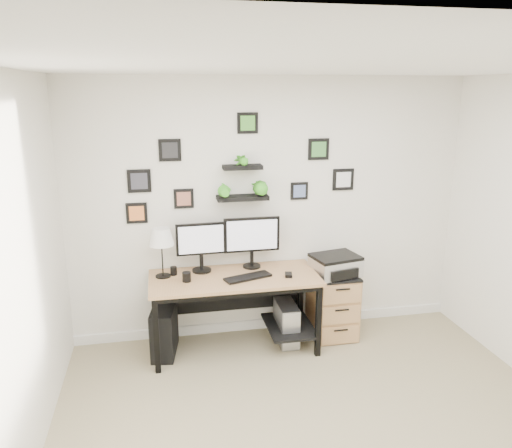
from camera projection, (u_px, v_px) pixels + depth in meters
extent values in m
plane|color=white|center=(352.00, 66.00, 2.78)|extent=(4.00, 4.00, 0.00)
plane|color=white|center=(270.00, 209.00, 5.02)|extent=(4.00, 0.00, 4.00)
cube|color=white|center=(270.00, 323.00, 5.33)|extent=(4.00, 0.03, 0.10)
cube|color=tan|center=(234.00, 278.00, 4.74)|extent=(1.60, 0.70, 0.03)
cube|color=black|center=(234.00, 282.00, 4.75)|extent=(1.54, 0.64, 0.05)
cube|color=black|center=(230.00, 291.00, 5.12)|extent=(1.44, 0.02, 0.41)
cube|color=black|center=(289.00, 326.00, 4.99)|extent=(0.45, 0.63, 0.03)
cube|color=black|center=(156.00, 336.00, 4.41)|extent=(0.05, 0.05, 0.72)
cube|color=black|center=(156.00, 308.00, 4.98)|extent=(0.05, 0.05, 0.72)
cube|color=black|center=(318.00, 321.00, 4.69)|extent=(0.05, 0.05, 0.72)
cube|color=black|center=(301.00, 296.00, 5.26)|extent=(0.05, 0.05, 0.72)
cylinder|color=black|center=(202.00, 270.00, 4.86)|extent=(0.19, 0.19, 0.02)
cylinder|color=black|center=(202.00, 262.00, 4.84)|extent=(0.04, 0.04, 0.17)
cube|color=black|center=(201.00, 239.00, 4.77)|extent=(0.48, 0.05, 0.31)
cube|color=silver|center=(201.00, 240.00, 4.75)|extent=(0.43, 0.02, 0.27)
cylinder|color=black|center=(252.00, 266.00, 4.98)|extent=(0.18, 0.18, 0.02)
cylinder|color=black|center=(252.00, 259.00, 4.96)|extent=(0.04, 0.04, 0.16)
cube|color=black|center=(252.00, 235.00, 4.89)|extent=(0.55, 0.03, 0.35)
cube|color=silver|center=(252.00, 235.00, 4.87)|extent=(0.50, 0.01, 0.30)
cube|color=black|center=(248.00, 277.00, 4.68)|extent=(0.47, 0.28, 0.02)
cube|color=black|center=(289.00, 275.00, 4.73)|extent=(0.09, 0.11, 0.03)
cylinder|color=black|center=(163.00, 276.00, 4.73)|extent=(0.14, 0.14, 0.01)
cylinder|color=black|center=(162.00, 254.00, 4.67)|extent=(0.01, 0.01, 0.43)
cone|color=white|center=(161.00, 237.00, 4.62)|extent=(0.23, 0.23, 0.16)
cylinder|color=black|center=(187.00, 277.00, 4.60)|extent=(0.08, 0.08, 0.09)
cylinder|color=black|center=(174.00, 271.00, 4.76)|extent=(0.06, 0.06, 0.08)
cube|color=black|center=(164.00, 330.00, 4.78)|extent=(0.28, 0.50, 0.47)
cube|color=gray|center=(286.00, 323.00, 5.00)|extent=(0.19, 0.41, 0.41)
cube|color=silver|center=(291.00, 332.00, 4.81)|extent=(0.16, 0.01, 0.38)
cube|color=tan|center=(332.00, 304.00, 5.13)|extent=(0.42, 0.50, 0.65)
cube|color=black|center=(334.00, 274.00, 5.05)|extent=(0.43, 0.51, 0.02)
cube|color=tan|center=(340.00, 335.00, 4.95)|extent=(0.39, 0.02, 0.18)
cylinder|color=black|center=(341.00, 330.00, 4.92)|extent=(0.14, 0.02, 0.02)
cube|color=tan|center=(341.00, 315.00, 4.89)|extent=(0.39, 0.02, 0.18)
cylinder|color=black|center=(342.00, 310.00, 4.86)|extent=(0.14, 0.02, 0.02)
cube|color=tan|center=(342.00, 295.00, 4.83)|extent=(0.39, 0.02, 0.18)
cylinder|color=black|center=(343.00, 290.00, 4.80)|extent=(0.14, 0.02, 0.02)
cube|color=silver|center=(335.00, 266.00, 4.97)|extent=(0.51, 0.43, 0.17)
cube|color=black|center=(336.00, 257.00, 4.95)|extent=(0.51, 0.43, 0.03)
cube|color=black|center=(345.00, 275.00, 4.82)|extent=(0.30, 0.08, 0.10)
cube|color=black|center=(243.00, 198.00, 4.84)|extent=(0.50, 0.18, 0.04)
cube|color=black|center=(242.00, 167.00, 4.75)|extent=(0.38, 0.15, 0.04)
imported|color=green|center=(225.00, 183.00, 4.76)|extent=(0.15, 0.12, 0.27)
imported|color=green|center=(260.00, 181.00, 4.83)|extent=(0.15, 0.15, 0.27)
imported|color=green|center=(242.00, 152.00, 4.71)|extent=(0.13, 0.09, 0.25)
cube|color=black|center=(319.00, 149.00, 4.94)|extent=(0.21, 0.02, 0.21)
cube|color=#40823B|center=(319.00, 149.00, 4.93)|extent=(0.15, 0.00, 0.15)
cube|color=black|center=(139.00, 181.00, 4.68)|extent=(0.22, 0.02, 0.22)
cube|color=#353540|center=(139.00, 181.00, 4.67)|extent=(0.15, 0.00, 0.15)
cube|color=black|center=(184.00, 199.00, 4.81)|extent=(0.19, 0.02, 0.19)
cube|color=#A05D49|center=(184.00, 199.00, 4.79)|extent=(0.13, 0.00, 0.13)
cube|color=black|center=(299.00, 191.00, 5.02)|extent=(0.18, 0.02, 0.18)
cube|color=slate|center=(300.00, 191.00, 5.01)|extent=(0.12, 0.00, 0.12)
cube|color=black|center=(248.00, 123.00, 4.74)|extent=(0.20, 0.02, 0.20)
cube|color=#489832|center=(248.00, 123.00, 4.73)|extent=(0.14, 0.00, 0.14)
cube|color=black|center=(170.00, 150.00, 4.66)|extent=(0.21, 0.02, 0.21)
cube|color=black|center=(170.00, 150.00, 4.65)|extent=(0.15, 0.00, 0.15)
cube|color=black|center=(343.00, 179.00, 5.08)|extent=(0.22, 0.02, 0.22)
cube|color=white|center=(344.00, 180.00, 5.07)|extent=(0.15, 0.00, 0.15)
cube|color=black|center=(137.00, 213.00, 4.75)|extent=(0.20, 0.02, 0.20)
cube|color=orange|center=(137.00, 213.00, 4.74)|extent=(0.14, 0.00, 0.14)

